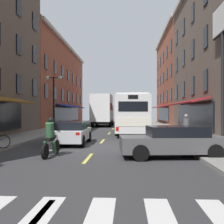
# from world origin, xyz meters

# --- Properties ---
(ground_plane) EXTENTS (34.80, 80.00, 0.10)m
(ground_plane) POSITION_xyz_m (0.00, 0.00, -0.05)
(ground_plane) COLOR #333335
(lane_centre_dashes) EXTENTS (0.14, 73.90, 0.01)m
(lane_centre_dashes) POSITION_xyz_m (0.00, -0.25, 0.00)
(lane_centre_dashes) COLOR #DBCC4C
(lane_centre_dashes) RESTS_ON ground
(crosswalk_near) EXTENTS (7.10, 2.80, 0.01)m
(crosswalk_near) POSITION_xyz_m (0.00, -10.00, 0.00)
(crosswalk_near) COLOR silver
(crosswalk_near) RESTS_ON ground
(sidewalk_right) EXTENTS (3.00, 80.00, 0.14)m
(sidewalk_right) POSITION_xyz_m (5.90, 0.00, 0.07)
(sidewalk_right) COLOR gray
(sidewalk_right) RESTS_ON ground
(billboard_sign) EXTENTS (0.40, 3.25, 8.03)m
(billboard_sign) POSITION_xyz_m (7.05, 1.49, 6.39)
(billboard_sign) COLOR black
(billboard_sign) RESTS_ON sidewalk_right
(transit_bus) EXTENTS (2.76, 11.43, 3.28)m
(transit_bus) POSITION_xyz_m (1.91, 10.26, 1.72)
(transit_bus) COLOR silver
(transit_bus) RESTS_ON ground
(box_truck) EXTENTS (2.56, 7.27, 4.04)m
(box_truck) POSITION_xyz_m (-1.61, 20.89, 2.06)
(box_truck) COLOR black
(box_truck) RESTS_ON ground
(sedan_near) EXTENTS (4.45, 2.25, 1.30)m
(sedan_near) POSITION_xyz_m (3.50, -3.10, 0.67)
(sedan_near) COLOR #515154
(sedan_near) RESTS_ON ground
(sedan_mid) EXTENTS (1.93, 4.82, 1.41)m
(sedan_mid) POSITION_xyz_m (-1.73, 30.01, 0.72)
(sedan_mid) COLOR #515154
(sedan_mid) RESTS_ON ground
(sedan_far) EXTENTS (2.04, 4.29, 1.31)m
(sedan_far) POSITION_xyz_m (-1.71, 1.30, 0.68)
(sedan_far) COLOR silver
(sedan_far) RESTS_ON ground
(motorcycle_rider) EXTENTS (0.62, 2.07, 1.66)m
(motorcycle_rider) POSITION_xyz_m (-1.65, -3.13, 0.71)
(motorcycle_rider) COLOR black
(motorcycle_rider) RESTS_ON ground
(pedestrian_mid) EXTENTS (0.36, 0.36, 1.62)m
(pedestrian_mid) POSITION_xyz_m (5.04, 1.70, 0.97)
(pedestrian_mid) COLOR #33663F
(pedestrian_mid) RESTS_ON sidewalk_right
(street_lamp_twin) EXTENTS (1.42, 0.32, 4.81)m
(street_lamp_twin) POSITION_xyz_m (-4.66, 8.40, 2.82)
(street_lamp_twin) COLOR black
(street_lamp_twin) RESTS_ON sidewalk_left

